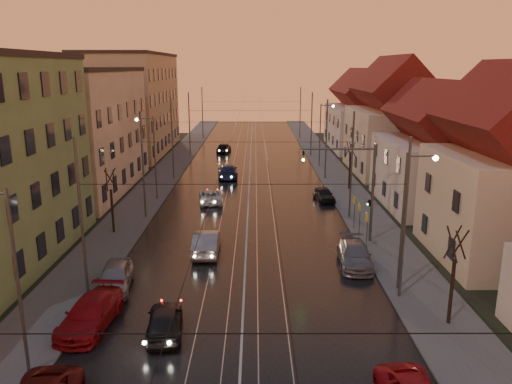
{
  "coord_description": "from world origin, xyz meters",
  "views": [
    {
      "loc": [
        0.62,
        -16.32,
        12.47
      ],
      "look_at": [
        0.71,
        20.97,
        3.06
      ],
      "focal_mm": 35.0,
      "sensor_mm": 36.0,
      "label": 1
    }
  ],
  "objects_px": {
    "traffic_light_mast": "(359,181)",
    "driving_car_3": "(228,171)",
    "parked_left_3": "(115,277)",
    "parked_right_2": "(324,194)",
    "street_lamp_0": "(8,265)",
    "parked_right_1": "(355,255)",
    "street_lamp_2": "(151,150)",
    "parked_left_2": "(90,314)",
    "street_lamp_1": "(409,209)",
    "street_lamp_3": "(323,129)",
    "driving_car_2": "(211,196)",
    "driving_car_0": "(165,320)",
    "driving_car_1": "(207,242)",
    "driving_car_4": "(224,148)"
  },
  "relations": [
    {
      "from": "traffic_light_mast",
      "to": "driving_car_3",
      "type": "xyz_separation_m",
      "value": [
        -10.51,
        21.8,
        -3.82
      ]
    },
    {
      "from": "parked_left_3",
      "to": "parked_right_2",
      "type": "xyz_separation_m",
      "value": [
        14.59,
        19.44,
        -0.11
      ]
    },
    {
      "from": "driving_car_3",
      "to": "street_lamp_0",
      "type": "bearing_deg",
      "value": 75.72
    },
    {
      "from": "parked_right_1",
      "to": "street_lamp_0",
      "type": "bearing_deg",
      "value": -139.91
    },
    {
      "from": "street_lamp_2",
      "to": "parked_left_2",
      "type": "distance_m",
      "value": 24.53
    },
    {
      "from": "parked_left_3",
      "to": "parked_right_1",
      "type": "xyz_separation_m",
      "value": [
        14.45,
        3.53,
        -0.05
      ]
    },
    {
      "from": "street_lamp_1",
      "to": "parked_left_3",
      "type": "xyz_separation_m",
      "value": [
        -16.51,
        0.21,
        -4.13
      ]
    },
    {
      "from": "street_lamp_2",
      "to": "parked_right_2",
      "type": "distance_m",
      "value": 16.84
    },
    {
      "from": "parked_right_1",
      "to": "parked_left_2",
      "type": "bearing_deg",
      "value": -147.45
    },
    {
      "from": "street_lamp_0",
      "to": "street_lamp_3",
      "type": "relative_size",
      "value": 1.0
    },
    {
      "from": "street_lamp_0",
      "to": "parked_right_1",
      "type": "distance_m",
      "value": 20.4
    },
    {
      "from": "parked_left_2",
      "to": "street_lamp_0",
      "type": "bearing_deg",
      "value": -107.52
    },
    {
      "from": "parked_left_3",
      "to": "parked_right_2",
      "type": "distance_m",
      "value": 24.31
    },
    {
      "from": "parked_right_2",
      "to": "street_lamp_2",
      "type": "bearing_deg",
      "value": 170.96
    },
    {
      "from": "street_lamp_1",
      "to": "street_lamp_2",
      "type": "xyz_separation_m",
      "value": [
        -18.21,
        20.0,
        0.0
      ]
    },
    {
      "from": "traffic_light_mast",
      "to": "driving_car_2",
      "type": "xyz_separation_m",
      "value": [
        -11.54,
        10.97,
        -3.97
      ]
    },
    {
      "from": "street_lamp_0",
      "to": "parked_left_3",
      "type": "xyz_separation_m",
      "value": [
        1.7,
        8.21,
        -4.13
      ]
    },
    {
      "from": "street_lamp_0",
      "to": "parked_left_2",
      "type": "height_order",
      "value": "street_lamp_0"
    },
    {
      "from": "street_lamp_2",
      "to": "driving_car_3",
      "type": "xyz_separation_m",
      "value": [
        6.59,
        9.8,
        -4.1
      ]
    },
    {
      "from": "driving_car_2",
      "to": "driving_car_3",
      "type": "xyz_separation_m",
      "value": [
        1.03,
        10.83,
        0.16
      ]
    },
    {
      "from": "driving_car_0",
      "to": "street_lamp_0",
      "type": "bearing_deg",
      "value": 24.61
    },
    {
      "from": "driving_car_1",
      "to": "street_lamp_0",
      "type": "bearing_deg",
      "value": 64.66
    },
    {
      "from": "parked_left_2",
      "to": "parked_right_2",
      "type": "relative_size",
      "value": 1.33
    },
    {
      "from": "street_lamp_0",
      "to": "traffic_light_mast",
      "type": "bearing_deg",
      "value": 43.1
    },
    {
      "from": "traffic_light_mast",
      "to": "street_lamp_0",
      "type": "bearing_deg",
      "value": -136.9
    },
    {
      "from": "driving_car_4",
      "to": "driving_car_2",
      "type": "bearing_deg",
      "value": 97.04
    },
    {
      "from": "traffic_light_mast",
      "to": "driving_car_4",
      "type": "distance_m",
      "value": 41.01
    },
    {
      "from": "driving_car_1",
      "to": "parked_right_1",
      "type": "height_order",
      "value": "driving_car_1"
    },
    {
      "from": "street_lamp_0",
      "to": "traffic_light_mast",
      "type": "distance_m",
      "value": 23.42
    },
    {
      "from": "driving_car_3",
      "to": "driving_car_4",
      "type": "bearing_deg",
      "value": -89.45
    },
    {
      "from": "driving_car_1",
      "to": "driving_car_0",
      "type": "bearing_deg",
      "value": 84.01
    },
    {
      "from": "street_lamp_2",
      "to": "driving_car_4",
      "type": "height_order",
      "value": "street_lamp_2"
    },
    {
      "from": "street_lamp_3",
      "to": "driving_car_1",
      "type": "relative_size",
      "value": 1.66
    },
    {
      "from": "traffic_light_mast",
      "to": "parked_left_2",
      "type": "relative_size",
      "value": 1.43
    },
    {
      "from": "street_lamp_1",
      "to": "parked_left_3",
      "type": "relative_size",
      "value": 1.8
    },
    {
      "from": "street_lamp_1",
      "to": "driving_car_4",
      "type": "xyz_separation_m",
      "value": [
        -13.11,
        47.02,
        -4.15
      ]
    },
    {
      "from": "driving_car_3",
      "to": "parked_right_2",
      "type": "height_order",
      "value": "driving_car_3"
    },
    {
      "from": "street_lamp_3",
      "to": "parked_right_2",
      "type": "height_order",
      "value": "street_lamp_3"
    },
    {
      "from": "driving_car_3",
      "to": "parked_left_2",
      "type": "bearing_deg",
      "value": 77.35
    },
    {
      "from": "driving_car_2",
      "to": "parked_right_2",
      "type": "bearing_deg",
      "value": 176.37
    },
    {
      "from": "street_lamp_3",
      "to": "driving_car_3",
      "type": "bearing_deg",
      "value": -151.91
    },
    {
      "from": "street_lamp_1",
      "to": "street_lamp_0",
      "type": "bearing_deg",
      "value": -156.28
    },
    {
      "from": "driving_car_0",
      "to": "parked_left_2",
      "type": "height_order",
      "value": "parked_left_2"
    },
    {
      "from": "parked_left_3",
      "to": "driving_car_0",
      "type": "bearing_deg",
      "value": -60.56
    },
    {
      "from": "parked_left_3",
      "to": "driving_car_3",
      "type": "bearing_deg",
      "value": 73.2
    },
    {
      "from": "parked_left_3",
      "to": "parked_left_2",
      "type": "bearing_deg",
      "value": -97.91
    },
    {
      "from": "parked_left_2",
      "to": "parked_left_3",
      "type": "relative_size",
      "value": 1.13
    },
    {
      "from": "driving_car_3",
      "to": "parked_right_1",
      "type": "relative_size",
      "value": 1.1
    },
    {
      "from": "driving_car_3",
      "to": "parked_left_3",
      "type": "bearing_deg",
      "value": 76.24
    },
    {
      "from": "street_lamp_2",
      "to": "traffic_light_mast",
      "type": "xyz_separation_m",
      "value": [
        17.1,
        -12.0,
        -0.29
      ]
    }
  ]
}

